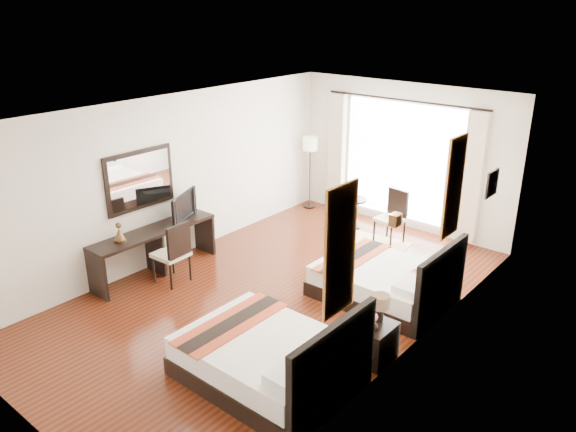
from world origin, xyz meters
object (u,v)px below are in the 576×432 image
Objects in this scene: bed_far at (386,282)px; side_table at (352,213)px; fruit_bowl at (354,198)px; bed_near at (271,359)px; table_lamp at (381,303)px; window_chair at (390,227)px; nightstand at (375,342)px; television at (180,207)px; vase at (373,325)px; console_desk at (155,251)px; floor_lamp at (310,149)px; desk_chair at (173,264)px.

bed_far is 2.84m from side_table.
bed_near is at bearing -67.34° from fruit_bowl.
window_chair is (-1.69, 3.18, -0.44)m from table_lamp.
nightstand is 0.52× the size of window_chair.
side_table is at bearing 166.01° from fruit_bowl.
window_chair is (2.30, 2.98, -0.70)m from television.
vase is 4.47m from fruit_bowl.
floor_lamp is at bearing 89.53° from console_desk.
nightstand is at bearing 35.40° from window_chair.
window_chair is at bearing 118.75° from bed_far.
bed_far reaches higher than console_desk.
side_table is at bearing -106.11° from desk_chair.
fruit_bowl is (-1.92, 4.59, 0.33)m from bed_near.
window_chair is at bearing 56.70° from console_desk.
table_lamp is 0.16× the size of console_desk.
side_table is (1.34, -0.35, -1.00)m from floor_lamp.
fruit_bowl is at bearing 69.45° from console_desk.
side_table is (0.89, 3.74, -0.01)m from desk_chair.
bed_near reaches higher than table_lamp.
table_lamp reaches higher than nightstand.
window_chair is (-0.98, 4.42, 0.01)m from bed_near.
bed_far reaches higher than fruit_bowl.
fruit_bowl is 1.00m from window_chair.
desk_chair is 1.04× the size of window_chair.
fruit_bowl is at bearing 133.79° from bed_far.
vase is 0.13× the size of desk_chair.
bed_near is 0.90× the size of console_desk.
bed_far is at bearing 26.39° from console_desk.
window_chair is (2.28, -0.52, -1.00)m from floor_lamp.
console_desk is 3.70× the size of side_table.
floor_lamp is at bearing 144.12° from bed_far.
fruit_bowl is (1.39, 3.70, 0.24)m from console_desk.
console_desk is at bearing -90.47° from floor_lamp.
console_desk is (-3.34, -1.66, 0.10)m from bed_far.
bed_near is 2.34× the size of television.
desk_chair is at bearing -149.37° from bed_far.
television reaches higher than side_table.
bed_far is 9.24× the size of fruit_bowl.
nightstand is (0.72, 1.13, -0.05)m from bed_near.
window_chair is at bearing -62.31° from television.
floor_lamp is at bearing 123.48° from bed_near.
console_desk is (-4.02, -0.24, 0.13)m from nightstand.
television is 0.55× the size of floor_lamp.
table_lamp reaches higher than fruit_bowl.
bed_near is 3.65m from television.
floor_lamp is 1.55m from fruit_bowl.
bed_near is 4.53m from window_chair.
floor_lamp reaches higher than desk_chair.
vase is at bearing -65.27° from bed_far.
console_desk is at bearing -178.36° from vase.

